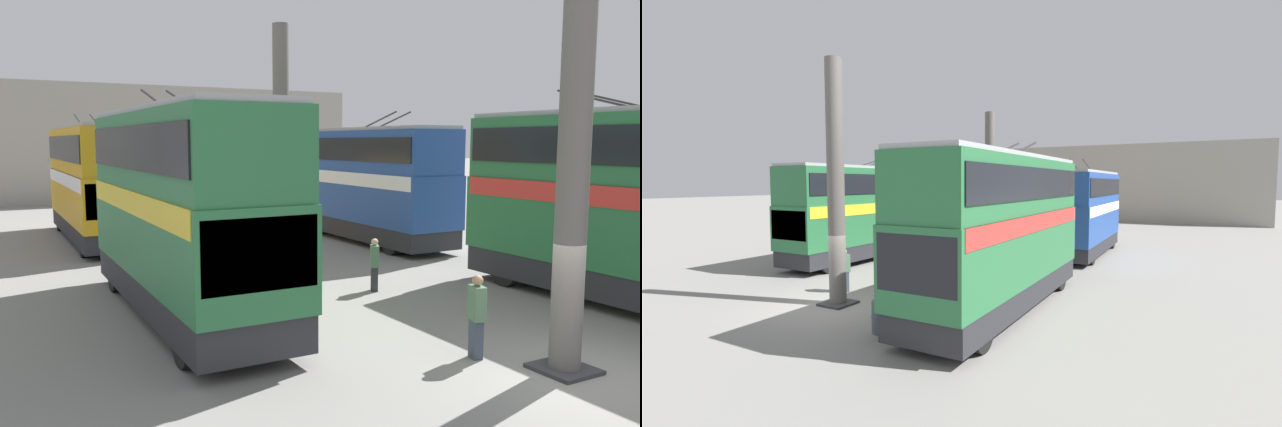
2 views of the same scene
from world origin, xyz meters
The scene contains 10 objects.
ground_plane centered at (0.00, 0.00, 0.00)m, with size 240.00×240.00×0.00m, color gray.
depot_back_wall centered at (39.50, 0.00, 4.29)m, with size 0.50×36.00×8.58m.
support_column_near centered at (0.32, 0.00, 4.19)m, with size 1.07×1.07×8.63m.
support_column_far centered at (13.18, 0.00, 4.19)m, with size 1.07×1.07×8.63m.
bus_left_near centered at (2.59, -5.33, 3.01)m, with size 10.30×2.54×5.91m.
bus_left_far centered at (15.36, -5.33, 2.85)m, with size 9.50×2.54×5.64m.
bus_right_mid centered at (7.68, 5.33, 2.99)m, with size 10.11×2.54×5.87m.
bus_right_far centered at (21.53, 5.33, 2.90)m, with size 11.13×2.54×5.74m.
person_aisle_foreground centered at (1.69, 1.00, 0.92)m, with size 0.47×0.36×1.74m.
person_aisle_midway centered at (7.54, -0.38, 0.83)m, with size 0.48×0.42×1.58m.
Camera 1 is at (-7.64, 9.72, 4.42)m, focal length 35.00 mm.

